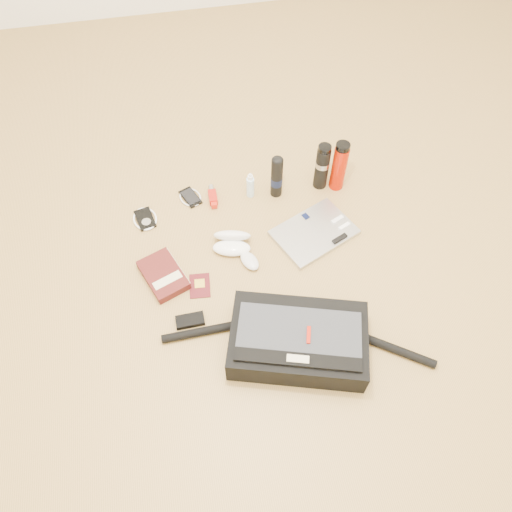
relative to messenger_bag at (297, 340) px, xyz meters
name	(u,v)px	position (x,y,z in m)	size (l,w,h in m)	color
ground	(270,282)	(-0.03, 0.29, -0.06)	(4.00, 4.00, 0.00)	#A27E43
messenger_bag	(297,340)	(0.00, 0.00, 0.00)	(0.93, 0.41, 0.13)	black
laptop	(315,233)	(0.20, 0.48, -0.05)	(0.38, 0.33, 0.03)	#AEAEB1
book	(164,275)	(-0.43, 0.39, -0.04)	(0.20, 0.24, 0.04)	#451311
passport	(200,286)	(-0.30, 0.32, -0.06)	(0.09, 0.12, 0.01)	#490E13
mouse	(250,261)	(-0.09, 0.39, -0.04)	(0.09, 0.11, 0.03)	silver
sunglasses_case	(232,242)	(-0.15, 0.48, -0.03)	(0.18, 0.16, 0.09)	white
ipod	(145,219)	(-0.48, 0.69, -0.05)	(0.12, 0.13, 0.01)	black
phone	(190,197)	(-0.28, 0.77, -0.05)	(0.12, 0.13, 0.01)	black
inhaler	(213,196)	(-0.19, 0.75, -0.04)	(0.04, 0.12, 0.03)	#9F160D
spray_bottle	(250,186)	(-0.02, 0.74, 0.00)	(0.04, 0.04, 0.13)	#BDE1FA
aerosol_can	(277,177)	(0.09, 0.73, 0.05)	(0.06, 0.06, 0.21)	black
thermos_black	(322,166)	(0.29, 0.74, 0.05)	(0.06, 0.06, 0.23)	black
thermos_red	(339,166)	(0.36, 0.72, 0.06)	(0.07, 0.07, 0.24)	#AA1400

